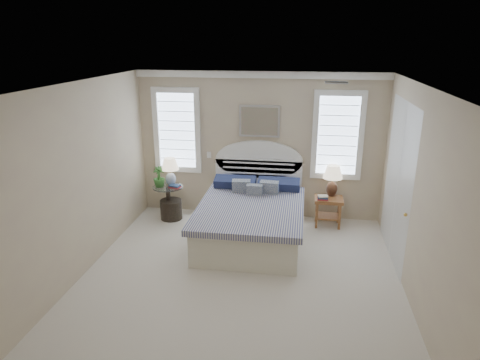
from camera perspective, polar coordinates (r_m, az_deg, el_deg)
name	(u,v)px	position (r m, az deg, el deg)	size (l,w,h in m)	color
floor	(239,283)	(6.13, -0.19, -13.52)	(4.50, 5.00, 0.01)	beige
ceiling	(238,86)	(5.24, -0.22, 12.44)	(4.50, 5.00, 0.01)	white
wall_back	(259,146)	(7.92, 2.58, 4.54)	(4.50, 0.02, 2.70)	beige
wall_left	(77,183)	(6.27, -20.96, -0.42)	(0.02, 5.00, 2.70)	beige
wall_right	(420,201)	(5.67, 22.90, -2.62)	(0.02, 5.00, 2.70)	beige
crown_molding	(260,75)	(7.67, 2.69, 13.86)	(4.50, 0.08, 0.12)	white
hvac_vent	(336,83)	(5.99, 12.72, 12.56)	(0.30, 0.20, 0.02)	#B2B2B2
switch_plate	(209,155)	(8.10, -4.15, 3.37)	(0.08, 0.01, 0.12)	white
window_left	(177,130)	(8.15, -8.38, 6.56)	(0.90, 0.06, 1.60)	silver
window_right	(338,136)	(7.82, 12.89, 5.80)	(0.90, 0.06, 1.60)	silver
painting	(259,121)	(7.78, 2.60, 7.83)	(0.74, 0.04, 0.58)	silver
closet_door	(398,182)	(6.82, 20.30, -0.22)	(0.02, 1.80, 2.40)	silver
bed	(252,216)	(7.24, 1.58, -4.86)	(1.72, 2.28, 1.47)	silver
side_table_left	(168,199)	(8.12, -9.53, -2.47)	(0.56, 0.56, 0.63)	black
nightstand_right	(328,206)	(7.85, 11.69, -3.36)	(0.50, 0.40, 0.53)	#9E5B33
floor_pot	(171,209)	(8.16, -9.15, -3.88)	(0.40, 0.40, 0.37)	black
lamp_left	(170,169)	(8.00, -9.30, 1.51)	(0.42, 0.42, 0.53)	white
lamp_right	(333,177)	(7.83, 12.25, 0.38)	(0.40, 0.40, 0.57)	black
potted_plant	(159,177)	(7.99, -10.75, 0.41)	(0.21, 0.21, 0.38)	#327830
books_left	(175,186)	(7.94, -8.69, -0.84)	(0.23, 0.19, 0.05)	#A42931
books_right	(323,198)	(7.69, 10.99, -2.33)	(0.20, 0.15, 0.08)	#A42931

